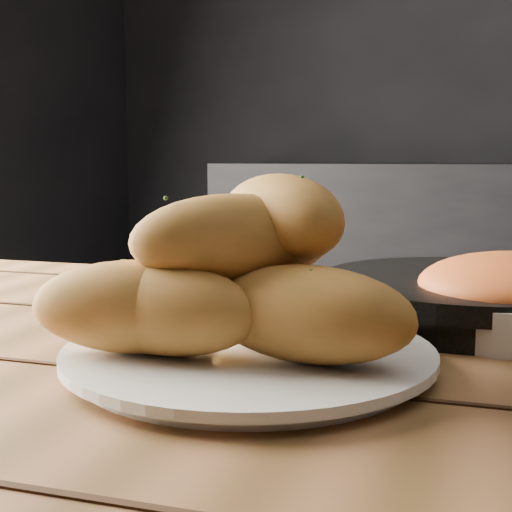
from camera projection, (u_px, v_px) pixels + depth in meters
The scene contains 4 objects.
table at pixel (299, 460), 0.65m from camera, with size 1.54×0.81×0.75m.
plate at pixel (249, 357), 0.58m from camera, with size 0.30×0.30×0.02m.
bread_rolls at pixel (230, 279), 0.57m from camera, with size 0.31×0.24×0.14m.
skillet at pixel (469, 297), 0.76m from camera, with size 0.43×0.31×0.05m.
Camera 1 is at (-0.55, -0.80, 0.92)m, focal length 50.00 mm.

